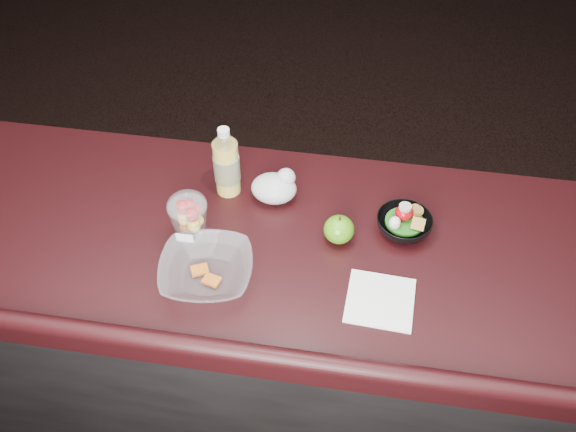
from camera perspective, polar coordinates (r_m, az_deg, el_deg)
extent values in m
cube|color=black|center=(2.10, -1.53, -11.59)|extent=(4.00, 0.65, 0.98)
cube|color=black|center=(1.69, -1.86, -2.49)|extent=(4.06, 0.71, 0.04)
cylinder|color=yellow|center=(1.75, -5.46, 4.30)|extent=(0.07, 0.07, 0.17)
cylinder|color=white|center=(1.75, -5.46, 4.30)|extent=(0.07, 0.07, 0.17)
cone|color=white|center=(1.69, -5.69, 6.76)|extent=(0.07, 0.07, 0.03)
cylinder|color=white|center=(1.67, -5.76, 7.40)|extent=(0.03, 0.03, 0.02)
cylinder|color=#072D99|center=(1.75, -5.46, 4.30)|extent=(0.07, 0.07, 0.08)
ellipsoid|color=white|center=(1.62, -8.99, 0.94)|extent=(0.10, 0.10, 0.06)
ellipsoid|color=#3F770D|center=(1.65, 4.55, -1.20)|extent=(0.08, 0.08, 0.07)
cylinder|color=black|center=(1.63, 4.64, -0.26)|extent=(0.01, 0.01, 0.01)
ellipsoid|color=silver|center=(1.75, -1.26, 2.48)|extent=(0.13, 0.10, 0.07)
sphere|color=silver|center=(1.74, -0.18, 3.44)|extent=(0.05, 0.05, 0.05)
imported|color=black|center=(1.71, 10.27, -0.72)|extent=(0.19, 0.19, 0.05)
cylinder|color=#0F470C|center=(1.70, 10.31, -0.51)|extent=(0.10, 0.10, 0.01)
ellipsoid|color=#A1060E|center=(1.69, 10.30, 0.30)|extent=(0.05, 0.05, 0.04)
cylinder|color=beige|center=(1.68, 10.39, 0.79)|extent=(0.03, 0.03, 0.01)
ellipsoid|color=white|center=(1.67, 9.46, -0.61)|extent=(0.03, 0.03, 0.04)
imported|color=silver|center=(1.59, -7.27, -4.83)|extent=(0.26, 0.26, 0.06)
cube|color=#990F0C|center=(1.61, -7.86, -4.78)|extent=(0.05, 0.05, 0.01)
cube|color=#990F0C|center=(1.59, -6.80, -5.70)|extent=(0.05, 0.04, 0.01)
cube|color=white|center=(1.57, 8.19, -7.43)|extent=(0.17, 0.17, 0.00)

